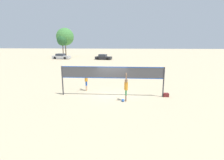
% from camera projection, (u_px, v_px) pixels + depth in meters
% --- Properties ---
extents(ground_plane, '(200.00, 200.00, 0.00)m').
position_uv_depth(ground_plane, '(112.00, 96.00, 14.93)').
color(ground_plane, '#C6B28C').
extents(volleyball_net, '(8.63, 0.11, 2.52)m').
position_uv_depth(volleyball_net, '(112.00, 75.00, 14.53)').
color(volleyball_net, '#38383D').
rests_on(volleyball_net, ground_plane).
extents(player_spiker, '(0.28, 0.71, 2.18)m').
position_uv_depth(player_spiker, '(126.00, 87.00, 13.41)').
color(player_spiker, '#8C664C').
rests_on(player_spiker, ground_plane).
extents(player_blocker, '(0.28, 0.72, 2.24)m').
position_uv_depth(player_blocker, '(86.00, 78.00, 16.21)').
color(player_blocker, tan).
rests_on(player_blocker, ground_plane).
extents(volleyball, '(0.23, 0.23, 0.23)m').
position_uv_depth(volleyball, '(123.00, 100.00, 13.43)').
color(volleyball, blue).
rests_on(volleyball, ground_plane).
extents(gear_bag, '(0.45, 0.35, 0.30)m').
position_uv_depth(gear_bag, '(166.00, 95.00, 14.68)').
color(gear_bag, maroon).
rests_on(gear_bag, ground_plane).
extents(parked_car_near, '(4.41, 2.56, 1.36)m').
position_uv_depth(parked_car_near, '(103.00, 57.00, 44.63)').
color(parked_car_near, '#232328').
rests_on(parked_car_near, ground_plane).
extents(parked_car_mid, '(4.83, 2.46, 1.40)m').
position_uv_depth(parked_car_mid, '(61.00, 57.00, 46.33)').
color(parked_car_mid, '#B7B7BC').
rests_on(parked_car_mid, ground_plane).
extents(tree_left_cluster, '(5.10, 5.10, 8.45)m').
position_uv_depth(tree_left_cluster, '(65.00, 37.00, 51.30)').
color(tree_left_cluster, brown).
rests_on(tree_left_cluster, ground_plane).
extents(tree_right_cluster, '(3.13, 3.13, 6.47)m').
position_uv_depth(tree_right_cluster, '(62.00, 40.00, 50.15)').
color(tree_right_cluster, '#4C3823').
rests_on(tree_right_cluster, ground_plane).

